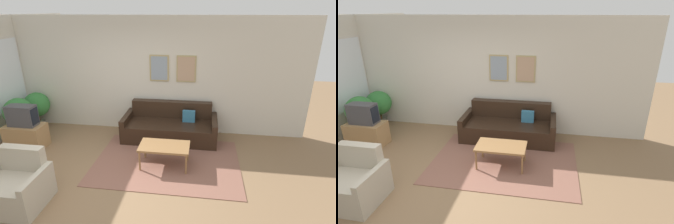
# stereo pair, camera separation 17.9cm
# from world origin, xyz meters

# --- Properties ---
(ground_plane) EXTENTS (16.00, 16.00, 0.00)m
(ground_plane) POSITION_xyz_m (0.00, 0.00, 0.00)
(ground_plane) COLOR #846647
(area_rug) EXTENTS (2.80, 1.99, 0.01)m
(area_rug) POSITION_xyz_m (1.00, 0.94, 0.01)
(area_rug) COLOR brown
(area_rug) RESTS_ON ground_plane
(wall_back) EXTENTS (8.00, 0.09, 2.70)m
(wall_back) POSITION_xyz_m (0.01, 2.44, 1.35)
(wall_back) COLOR beige
(wall_back) RESTS_ON ground_plane
(couch) EXTENTS (2.11, 0.90, 0.81)m
(couch) POSITION_xyz_m (0.93, 1.97, 0.28)
(couch) COLOR black
(couch) RESTS_ON ground_plane
(coffee_table) EXTENTS (0.93, 0.53, 0.44)m
(coffee_table) POSITION_xyz_m (0.97, 0.80, 0.40)
(coffee_table) COLOR olive
(coffee_table) RESTS_ON ground_plane
(tv_stand) EXTENTS (0.82, 0.45, 0.51)m
(tv_stand) POSITION_xyz_m (-2.10, 1.13, 0.26)
(tv_stand) COLOR #A87F51
(tv_stand) RESTS_ON ground_plane
(tv) EXTENTS (0.58, 0.28, 0.44)m
(tv) POSITION_xyz_m (-2.09, 1.13, 0.73)
(tv) COLOR #424247
(tv) RESTS_ON tv_stand
(armchair) EXTENTS (0.88, 0.76, 0.84)m
(armchair) POSITION_xyz_m (-1.10, -0.54, 0.29)
(armchair) COLOR #B2A893
(armchair) RESTS_ON ground_plane
(potted_plant_tall) EXTENTS (0.62, 0.62, 1.00)m
(potted_plant_tall) POSITION_xyz_m (-2.39, 1.41, 0.67)
(potted_plant_tall) COLOR slate
(potted_plant_tall) RESTS_ON ground_plane
(potted_plant_by_window) EXTENTS (0.60, 0.60, 0.91)m
(potted_plant_by_window) POSITION_xyz_m (-2.43, 2.13, 0.58)
(potted_plant_by_window) COLOR slate
(potted_plant_by_window) RESTS_ON ground_plane
(potted_plant_small) EXTENTS (0.47, 0.47, 0.75)m
(potted_plant_small) POSITION_xyz_m (-2.40, 1.58, 0.45)
(potted_plant_small) COLOR #383D42
(potted_plant_small) RESTS_ON ground_plane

